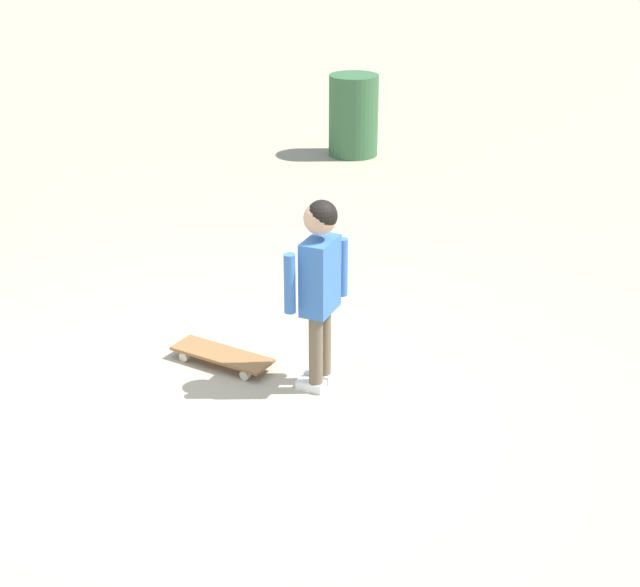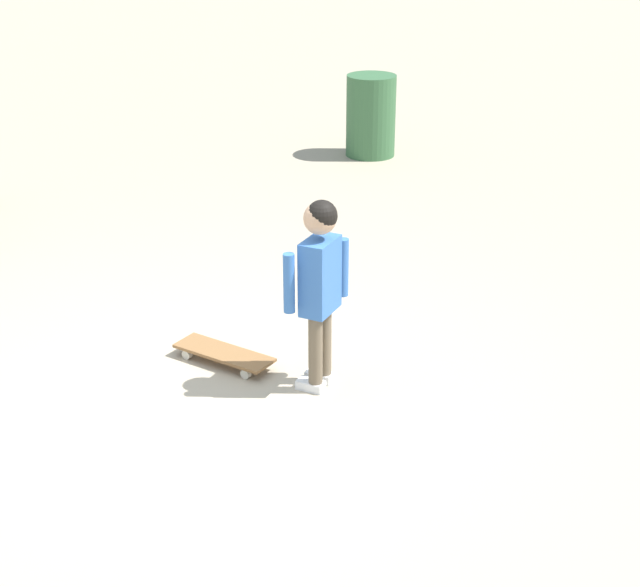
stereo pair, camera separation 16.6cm
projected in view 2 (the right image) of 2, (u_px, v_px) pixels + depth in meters
name	position (u px, v px, depth m)	size (l,w,h in m)	color
ground_plane	(213.00, 402.00, 5.05)	(50.00, 50.00, 0.00)	tan
child_person	(320.00, 275.00, 4.94)	(0.35, 0.25, 1.06)	brown
skateboard	(224.00, 354.00, 5.42)	(0.32, 0.63, 0.07)	olive
trash_bin	(371.00, 116.00, 9.23)	(0.48, 0.48, 0.78)	#38663D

